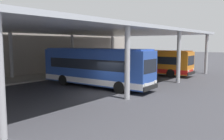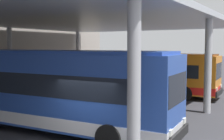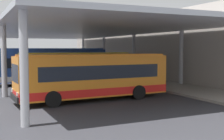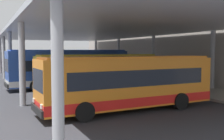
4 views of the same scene
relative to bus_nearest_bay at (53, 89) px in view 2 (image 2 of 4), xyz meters
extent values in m
cylinder|color=#B2B2B7|center=(-2.24, -5.11, 0.78)|extent=(0.40, 0.40, 5.25)
cylinder|color=#B2B2B7|center=(7.01, -5.11, 0.78)|extent=(0.40, 0.40, 5.25)
cylinder|color=#B2B2B7|center=(7.01, 10.89, 0.78)|extent=(0.40, 0.40, 5.25)
cylinder|color=#B2B2B7|center=(16.26, 10.89, 0.78)|extent=(0.40, 0.40, 5.25)
cube|color=#284CA8|center=(0.00, 0.00, 0.06)|extent=(3.07, 11.31, 3.10)
cube|color=silver|center=(0.00, 0.00, -1.14)|extent=(3.09, 11.33, 0.50)
cube|color=black|center=(-0.01, 0.15, 0.36)|extent=(3.01, 9.30, 0.90)
cube|color=black|center=(0.28, -5.54, 0.41)|extent=(2.30, 0.24, 1.10)
cube|color=black|center=(0.29, -5.63, -1.29)|extent=(2.45, 0.28, 0.36)
cube|color=#2A50B0|center=(0.00, 0.00, 1.67)|extent=(2.85, 10.86, 0.12)
cube|color=yellow|center=(0.28, -5.51, 1.43)|extent=(1.75, 0.21, 0.28)
cube|color=white|center=(-0.61, -5.67, -0.94)|extent=(0.28, 0.09, 0.20)
cube|color=white|center=(1.19, -5.58, -0.94)|extent=(0.28, 0.09, 0.20)
cylinder|color=black|center=(-1.05, -3.53, -1.34)|extent=(0.33, 1.01, 1.00)
cylinder|color=black|center=(1.40, -3.41, -1.34)|extent=(0.33, 1.01, 1.00)
cylinder|color=black|center=(1.07, 3.14, -1.34)|extent=(0.33, 1.01, 1.00)
cube|color=yellow|center=(3.49, 1.49, -0.14)|extent=(2.62, 10.43, 2.70)
cube|color=black|center=(3.49, 1.49, -1.14)|extent=(2.64, 10.45, 0.50)
cube|color=black|center=(3.49, 1.64, 0.16)|extent=(2.64, 8.56, 0.90)
cube|color=black|center=(3.55, -3.66, 0.21)|extent=(2.30, 0.15, 1.10)
cube|color=black|center=(3.55, -3.75, -1.29)|extent=(2.45, 0.19, 0.36)
cube|color=yellow|center=(3.49, 1.49, 1.27)|extent=(2.41, 10.01, 0.12)
cube|color=yellow|center=(3.55, -3.63, 1.03)|extent=(1.75, 0.14, 0.28)
cube|color=white|center=(2.65, -3.75, -0.94)|extent=(0.28, 0.08, 0.20)
cube|color=white|center=(4.45, -3.73, -0.94)|extent=(0.28, 0.08, 0.20)
cylinder|color=black|center=(2.30, -1.75, -1.34)|extent=(0.29, 1.00, 1.00)
cylinder|color=black|center=(4.75, -1.72, -1.34)|extent=(0.29, 1.00, 1.00)
cylinder|color=black|center=(2.23, 4.33, -1.34)|extent=(0.29, 1.00, 1.00)
cylinder|color=black|center=(4.68, 4.36, -1.34)|extent=(0.29, 1.00, 1.00)
cube|color=orange|center=(11.06, 0.31, -0.14)|extent=(2.89, 10.49, 2.70)
cube|color=red|center=(11.06, 0.31, -1.14)|extent=(2.91, 10.51, 0.50)
cube|color=black|center=(11.05, 0.46, 0.16)|extent=(2.86, 8.62, 0.90)
cube|color=black|center=(11.25, -4.84, 0.21)|extent=(2.30, 0.21, 1.10)
cube|color=black|center=(11.26, -4.93, -1.29)|extent=(2.45, 0.25, 0.36)
cube|color=orange|center=(11.06, 0.31, 1.27)|extent=(2.68, 10.06, 0.12)
cube|color=yellow|center=(11.25, -4.81, 1.03)|extent=(1.75, 0.19, 0.28)
cube|color=white|center=(10.36, -4.95, -0.94)|extent=(0.28, 0.09, 0.20)
cube|color=white|center=(12.16, -4.88, -0.94)|extent=(0.28, 0.09, 0.20)
cylinder|color=black|center=(9.96, -2.96, -1.34)|extent=(0.32, 1.01, 1.00)
cylinder|color=black|center=(12.40, -2.87, -1.34)|extent=(0.32, 1.01, 1.00)
cylinder|color=black|center=(9.72, 3.12, -1.34)|extent=(0.32, 1.01, 1.00)
cylinder|color=black|center=(12.17, 3.21, -1.34)|extent=(0.32, 1.01, 1.00)
camera|label=1|loc=(-16.15, -14.70, 2.20)|focal=37.82mm
camera|label=2|loc=(-9.93, -8.91, 1.95)|focal=47.88mm
camera|label=3|loc=(30.03, -7.20, 1.70)|focal=47.93mm
camera|label=4|loc=(24.74, -7.16, 1.65)|focal=43.31mm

